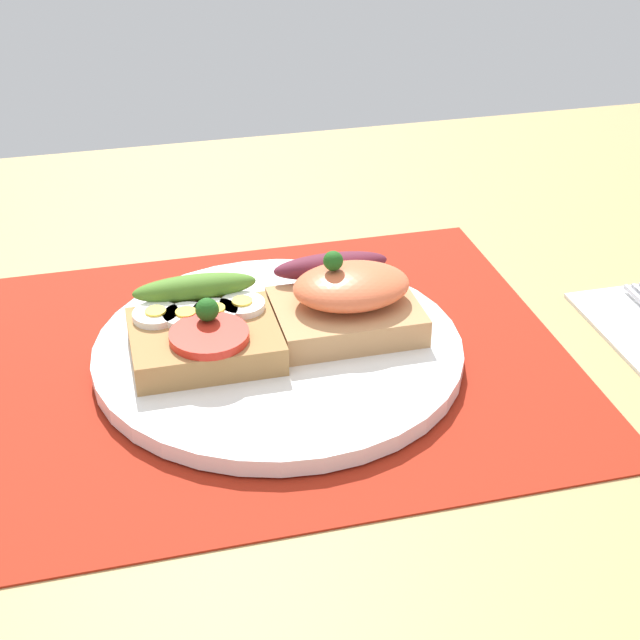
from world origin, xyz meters
The scene contains 5 objects.
ground_plane centered at (0.00, 0.00, -1.60)cm, with size 120.00×90.00×3.20cm, color tan.
placemat centered at (0.00, 0.00, 0.15)cm, with size 40.47×34.54×0.30cm, color #9C2010.
plate centered at (0.00, 0.00, 0.90)cm, with size 25.75×25.75×1.20cm, color white.
sandwich_egg_tomato centered at (-5.07, 0.44, 3.05)cm, with size 9.97×9.57×4.25cm.
sandwich_salmon centered at (5.25, 1.34, 3.67)cm, with size 10.13×9.18×5.96cm.
Camera 1 is at (-10.91, -55.44, 37.33)cm, focal length 53.89 mm.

